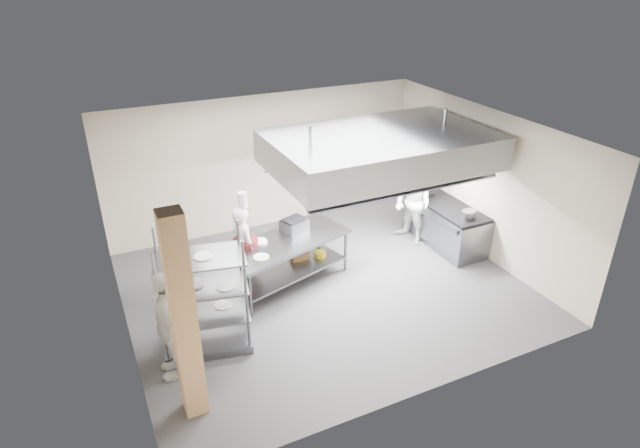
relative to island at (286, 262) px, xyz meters
name	(u,v)px	position (x,y,z in m)	size (l,w,h in m)	color
floor	(325,288)	(0.57, -0.49, -0.46)	(7.00, 7.00, 0.00)	#3D3D40
ceiling	(326,133)	(0.57, -0.49, 2.54)	(7.00, 7.00, 0.00)	silver
wall_back	(266,162)	(0.57, 2.51, 1.04)	(7.00, 7.00, 0.00)	#C0B098
wall_left	(115,260)	(-2.93, -0.49, 1.04)	(6.00, 6.00, 0.00)	#C0B098
wall_right	(483,183)	(4.07, -0.49, 1.04)	(6.00, 6.00, 0.00)	#C0B098
column	(184,319)	(-2.33, -2.39, 1.04)	(0.30, 0.30, 3.00)	tan
exhaust_hood	(380,150)	(1.87, -0.09, 1.94)	(4.00, 2.50, 0.60)	gray
hood_strip_a	(336,174)	(0.97, -0.09, 1.62)	(1.60, 0.12, 0.04)	white
hood_strip_b	(420,159)	(2.77, -0.09, 1.62)	(1.60, 0.12, 0.04)	white
wall_shelf	(342,153)	(2.37, 2.35, 1.04)	(1.50, 0.28, 0.04)	gray
island	(286,262)	(0.00, 0.00, 0.00)	(2.42, 1.01, 0.91)	slate
island_worktop	(286,242)	(0.00, 0.00, 0.42)	(2.42, 1.01, 0.06)	gray
island_undershelf	(287,269)	(0.00, 0.00, -0.16)	(2.23, 0.91, 0.04)	gray
pass_rack	(203,293)	(-1.82, -1.16, 0.54)	(1.33, 0.78, 2.00)	gray
cooking_range	(445,225)	(3.65, 0.01, -0.04)	(0.80, 2.00, 0.84)	gray
range_top	(447,206)	(3.65, 0.01, 0.41)	(0.78, 1.96, 0.06)	black
chef_head	(244,248)	(-0.75, 0.19, 0.37)	(0.60, 0.40, 1.66)	silver
chef_line	(413,203)	(3.05, 0.39, 0.44)	(0.87, 0.68, 1.79)	silver
chef_plating	(169,325)	(-2.43, -1.55, 0.41)	(1.01, 0.42, 1.73)	white
griddle	(294,225)	(0.29, 0.29, 0.57)	(0.47, 0.36, 0.23)	slate
wicker_basket	(299,255)	(0.36, 0.21, -0.06)	(0.35, 0.24, 0.15)	olive
stockpot	(470,214)	(3.68, -0.68, 0.53)	(0.24, 0.24, 0.16)	gray
plate_stack	(206,312)	(-1.82, -1.16, 0.18)	(0.28, 0.28, 0.05)	white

